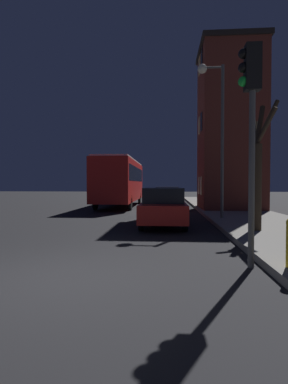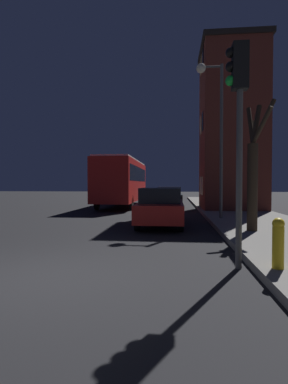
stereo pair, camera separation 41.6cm
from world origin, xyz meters
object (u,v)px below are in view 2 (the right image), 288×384
object	(u,v)px
traffic_light	(238,108)
bus	(123,179)
bare_tree	(254,167)
fire_hydrant	(278,242)
streetlamp	(214,114)
car_mid_lane	(169,196)
car_near_lane	(161,206)

from	to	relation	value
traffic_light	bus	bearing A→B (deg)	107.61
bare_tree	fire_hydrant	bearing A→B (deg)	-99.03
traffic_light	bare_tree	bearing A→B (deg)	71.59
bare_tree	fire_hydrant	size ratio (longest dim) A/B	4.73
streetlamp	bare_tree	size ratio (longest dim) A/B	1.60
bus	car_mid_lane	distance (m)	3.75
traffic_light	fire_hydrant	size ratio (longest dim) A/B	4.86
streetlamp	bus	bearing A→B (deg)	123.53
bare_tree	car_near_lane	size ratio (longest dim) A/B	0.90
car_near_lane	bus	bearing A→B (deg)	108.31
bus	car_near_lane	xyz separation A→B (m)	(3.29, -9.93, -1.26)
bare_tree	car_near_lane	distance (m)	3.97
car_near_lane	car_mid_lane	world-z (taller)	car_near_lane
streetlamp	car_mid_lane	world-z (taller)	streetlamp
bare_tree	fire_hydrant	distance (m)	4.79
bus	fire_hydrant	xyz separation A→B (m)	(5.66, -16.45, -1.40)
car_near_lane	car_mid_lane	size ratio (longest dim) A/B	1.01
fire_hydrant	bus	bearing A→B (deg)	108.99
streetlamp	car_near_lane	distance (m)	4.85
car_near_lane	fire_hydrant	xyz separation A→B (m)	(2.37, -6.52, -0.14)
traffic_light	bus	world-z (taller)	traffic_light
bus	fire_hydrant	size ratio (longest dim) A/B	11.00
streetlamp	fire_hydrant	world-z (taller)	streetlamp
car_mid_lane	streetlamp	bearing A→B (deg)	-76.97
traffic_light	car_near_lane	world-z (taller)	traffic_light
traffic_light	bare_tree	world-z (taller)	bare_tree
fire_hydrant	traffic_light	bearing A→B (deg)	139.13
bare_tree	bus	bearing A→B (deg)	118.02
streetlamp	fire_hydrant	size ratio (longest dim) A/B	7.55
traffic_light	bus	distance (m)	16.74
car_near_lane	fire_hydrant	bearing A→B (deg)	-69.99
bare_tree	bus	size ratio (longest dim) A/B	0.43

